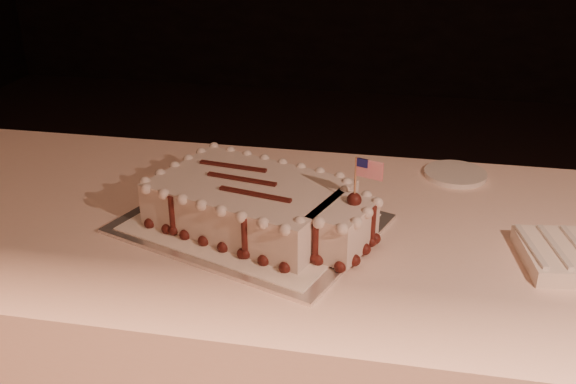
% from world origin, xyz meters
% --- Properties ---
extents(banquet_table, '(2.40, 0.80, 0.75)m').
position_xyz_m(banquet_table, '(0.00, 0.60, 0.38)').
color(banquet_table, '#FFD9C5').
rests_on(banquet_table, ground).
extents(cake_board, '(0.59, 0.52, 0.01)m').
position_xyz_m(cake_board, '(-0.31, 0.57, 0.75)').
color(cake_board, silver).
rests_on(cake_board, banquet_table).
extents(doily, '(0.53, 0.47, 0.00)m').
position_xyz_m(doily, '(-0.31, 0.57, 0.76)').
color(doily, white).
rests_on(doily, cake_board).
extents(sheet_cake, '(0.49, 0.37, 0.19)m').
position_xyz_m(sheet_cake, '(-0.29, 0.56, 0.80)').
color(sheet_cake, silver).
rests_on(sheet_cake, doily).
extents(side_plate, '(0.15, 0.15, 0.01)m').
position_xyz_m(side_plate, '(0.12, 0.91, 0.76)').
color(side_plate, white).
rests_on(side_plate, banquet_table).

